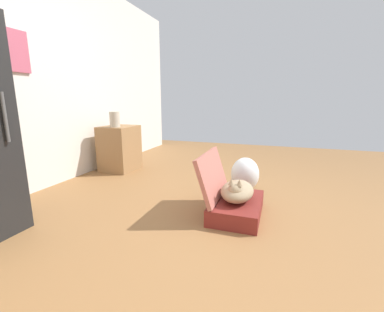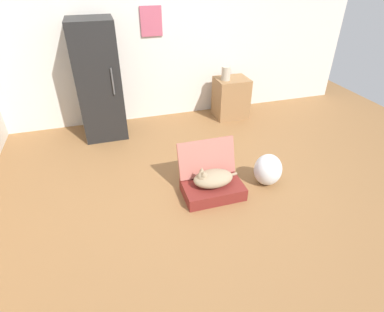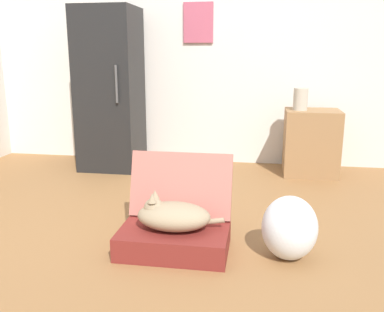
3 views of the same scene
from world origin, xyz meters
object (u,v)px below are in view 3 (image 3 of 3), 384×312
at_px(suitcase_base, 174,240).
at_px(vase_tall, 301,99).
at_px(cat, 172,215).
at_px(side_table, 311,142).
at_px(refrigerator, 110,90).
at_px(plastic_bag_white, 290,228).

bearing_deg(suitcase_base, vase_tall, 64.92).
distance_m(cat, vase_tall, 2.10).
bearing_deg(vase_tall, side_table, 14.74).
height_order(refrigerator, vase_tall, refrigerator).
bearing_deg(refrigerator, plastic_bag_white, -46.56).
relative_size(suitcase_base, plastic_bag_white, 1.73).
bearing_deg(refrigerator, side_table, 1.42).
xyz_separation_m(refrigerator, side_table, (2.02, 0.05, -0.49)).
distance_m(suitcase_base, plastic_bag_white, 0.69).
bearing_deg(plastic_bag_white, refrigerator, 133.44).
height_order(plastic_bag_white, vase_tall, vase_tall).
bearing_deg(cat, vase_tall, 64.66).
bearing_deg(cat, plastic_bag_white, 1.41).
bearing_deg(vase_tall, suitcase_base, -115.08).
height_order(suitcase_base, cat, cat).
bearing_deg(plastic_bag_white, side_table, 80.43).
height_order(suitcase_base, refrigerator, refrigerator).
bearing_deg(cat, side_table, 61.90).
xyz_separation_m(suitcase_base, cat, (-0.01, 0.00, 0.16)).
relative_size(plastic_bag_white, refrigerator, 0.23).
relative_size(cat, side_table, 0.81).
distance_m(refrigerator, vase_tall, 1.89).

